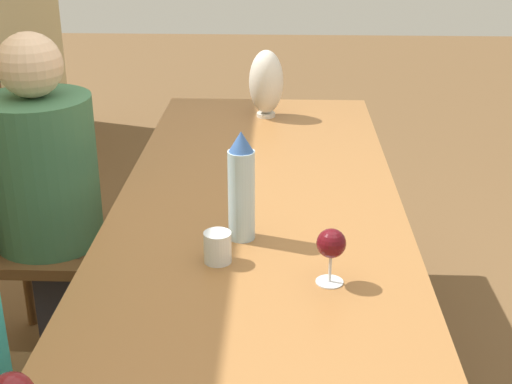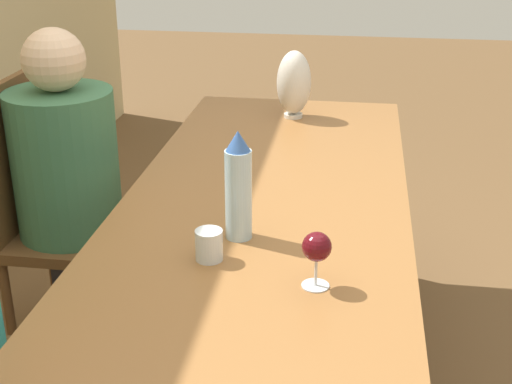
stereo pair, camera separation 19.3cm
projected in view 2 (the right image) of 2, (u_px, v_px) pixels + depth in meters
dining_table at (253, 258)px, 1.95m from camera, size 2.69×0.85×0.77m
water_bottle at (238, 187)px, 1.85m from camera, size 0.07×0.07×0.30m
water_tumbler at (209, 245)px, 1.78m from camera, size 0.07×0.07×0.08m
vase at (293, 83)px, 2.85m from camera, size 0.14×0.14×0.27m
wine_glass_4 at (317, 248)px, 1.63m from camera, size 0.07×0.07×0.14m
chair_far at (51, 214)px, 2.59m from camera, size 0.44×0.44×1.03m
person_far at (72, 188)px, 2.54m from camera, size 0.37×0.37×1.22m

